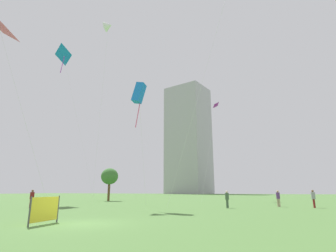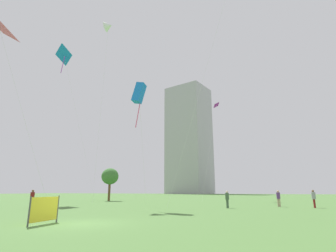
% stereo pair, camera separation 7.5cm
% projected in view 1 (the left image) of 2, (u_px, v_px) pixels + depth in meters
% --- Properties ---
extents(ground, '(280.00, 280.00, 0.00)m').
position_uv_depth(ground, '(82.00, 224.00, 13.71)').
color(ground, '#4C7538').
extents(person_standing_0, '(0.40, 0.40, 1.82)m').
position_uv_depth(person_standing_0, '(32.00, 197.00, 26.56)').
color(person_standing_0, maroon).
rests_on(person_standing_0, ground).
extents(person_standing_1, '(0.40, 0.40, 1.80)m').
position_uv_depth(person_standing_1, '(313.00, 197.00, 26.77)').
color(person_standing_1, maroon).
rests_on(person_standing_1, ground).
extents(person_standing_2, '(0.39, 0.39, 1.76)m').
position_uv_depth(person_standing_2, '(278.00, 197.00, 28.69)').
color(person_standing_2, tan).
rests_on(person_standing_2, ground).
extents(person_standing_3, '(0.38, 0.38, 1.71)m').
position_uv_depth(person_standing_3, '(227.00, 198.00, 26.29)').
color(person_standing_3, '#3F593F').
rests_on(person_standing_3, ground).
extents(kite_flying_0, '(3.96, 4.04, 27.41)m').
position_uv_depth(kite_flying_0, '(108.00, 26.00, 40.03)').
color(kite_flying_0, silver).
rests_on(kite_flying_0, ground).
extents(kite_flying_1, '(2.55, 6.84, 13.69)m').
position_uv_depth(kite_flying_1, '(139.00, 93.00, 29.12)').
color(kite_flying_1, silver).
rests_on(kite_flying_1, ground).
extents(kite_flying_4, '(6.62, 6.84, 26.96)m').
position_uv_depth(kite_flying_4, '(64.00, 56.00, 47.33)').
color(kite_flying_4, silver).
rests_on(kite_flying_4, ground).
extents(kite_flying_5, '(2.03, 9.88, 19.31)m').
position_uv_depth(kite_flying_5, '(216.00, 106.00, 53.15)').
color(kite_flying_5, silver).
rests_on(kite_flying_5, ground).
extents(park_tree_1, '(2.98, 2.98, 5.61)m').
position_uv_depth(park_tree_1, '(110.00, 177.00, 45.82)').
color(park_tree_1, brown).
rests_on(park_tree_1, ground).
extents(distant_highrise_0, '(26.62, 24.41, 63.73)m').
position_uv_depth(distant_highrise_0, '(188.00, 139.00, 155.48)').
color(distant_highrise_0, '#A8A8AD').
rests_on(distant_highrise_0, ground).
extents(event_banner, '(0.28, 2.16, 1.44)m').
position_uv_depth(event_banner, '(45.00, 209.00, 13.66)').
color(event_banner, '#4C4C4C').
rests_on(event_banner, ground).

